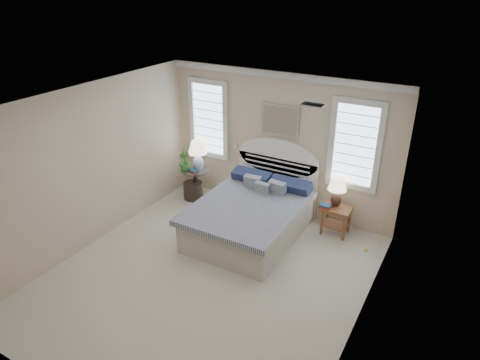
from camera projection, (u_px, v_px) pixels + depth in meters
name	position (u px, v px, depth m)	size (l,w,h in m)	color
floor	(208.00, 276.00, 6.58)	(4.50, 5.00, 0.01)	beige
ceiling	(201.00, 105.00, 5.41)	(4.50, 5.00, 0.01)	white
wall_back	(280.00, 144.00, 7.96)	(4.50, 0.02, 2.70)	beige
wall_left	(91.00, 167.00, 7.00)	(0.02, 5.00, 2.70)	beige
wall_right	(365.00, 244.00, 5.00)	(0.02, 5.00, 2.70)	beige
crown_molding	(282.00, 75.00, 7.37)	(4.50, 0.08, 0.12)	silver
hvac_vent	(313.00, 105.00, 5.52)	(0.30, 0.20, 0.02)	#B2B2B2
switch_plate	(235.00, 145.00, 8.46)	(0.08, 0.01, 0.12)	silver
window_left	(209.00, 119.00, 8.52)	(0.90, 0.06, 1.60)	silver
window_right	(355.00, 145.00, 7.21)	(0.90, 0.06, 1.60)	silver
painting	(280.00, 120.00, 7.72)	(0.74, 0.04, 0.58)	silver
closet_door	(385.00, 211.00, 6.01)	(0.02, 1.80, 2.40)	silver
bed	(253.00, 213.00, 7.56)	(1.72, 2.28, 1.47)	#B6B3A0
side_table_left	(195.00, 181.00, 8.76)	(0.56, 0.56, 0.63)	black
nightstand_right	(336.00, 214.00, 7.52)	(0.50, 0.40, 0.53)	brown
floor_pot	(193.00, 190.00, 8.82)	(0.39, 0.39, 0.36)	black
lamp_left	(198.00, 152.00, 8.51)	(0.45, 0.45, 0.62)	white
lamp_right	(337.00, 189.00, 7.39)	(0.42, 0.42, 0.54)	black
potted_plant	(185.00, 161.00, 8.51)	(0.24, 0.24, 0.42)	#36762F
books_left	(194.00, 171.00, 8.55)	(0.22, 0.19, 0.05)	maroon
books_right	(325.00, 206.00, 7.45)	(0.21, 0.16, 0.06)	maroon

